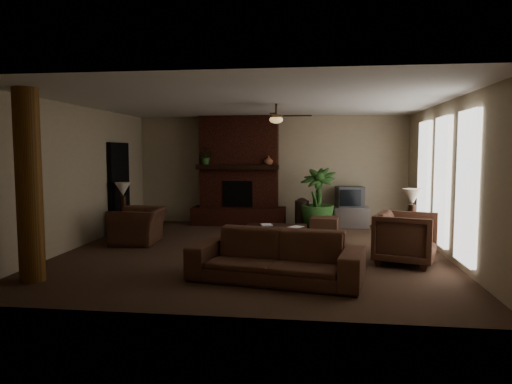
# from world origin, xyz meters

# --- Properties ---
(room_shell) EXTENTS (7.00, 7.00, 7.00)m
(room_shell) POSITION_xyz_m (0.00, 0.00, 1.40)
(room_shell) COLOR #4C3426
(room_shell) RESTS_ON ground
(fireplace) EXTENTS (2.40, 0.70, 2.80)m
(fireplace) POSITION_xyz_m (-0.80, 3.22, 1.16)
(fireplace) COLOR #4A1E13
(fireplace) RESTS_ON ground
(windows) EXTENTS (0.08, 3.65, 2.35)m
(windows) POSITION_xyz_m (3.45, 0.20, 1.35)
(windows) COLOR white
(windows) RESTS_ON ground
(log_column) EXTENTS (0.36, 0.36, 2.80)m
(log_column) POSITION_xyz_m (-2.95, -2.40, 1.40)
(log_column) COLOR brown
(log_column) RESTS_ON ground
(doorway) EXTENTS (0.10, 1.00, 2.10)m
(doorway) POSITION_xyz_m (-3.44, 1.80, 1.05)
(doorway) COLOR black
(doorway) RESTS_ON ground
(ceiling_fan) EXTENTS (1.35, 1.35, 0.37)m
(ceiling_fan) POSITION_xyz_m (0.40, 0.30, 2.53)
(ceiling_fan) COLOR #311F15
(ceiling_fan) RESTS_ON ceiling
(sofa) EXTENTS (2.60, 1.19, 0.98)m
(sofa) POSITION_xyz_m (0.59, -1.94, 0.49)
(sofa) COLOR #503122
(sofa) RESTS_ON ground
(armchair_left) EXTENTS (0.80, 1.16, 0.97)m
(armchair_left) POSITION_xyz_m (-2.46, 0.51, 0.49)
(armchair_left) COLOR #503122
(armchair_left) RESTS_ON ground
(armchair_right) EXTENTS (1.13, 1.17, 0.96)m
(armchair_right) POSITION_xyz_m (2.68, -0.65, 0.48)
(armchair_right) COLOR #503122
(armchair_right) RESTS_ON ground
(coffee_table) EXTENTS (1.20, 0.70, 0.43)m
(coffee_table) POSITION_xyz_m (0.40, 0.43, 0.37)
(coffee_table) COLOR black
(coffee_table) RESTS_ON ground
(ottoman) EXTENTS (0.67, 0.67, 0.40)m
(ottoman) POSITION_xyz_m (1.38, 1.96, 0.20)
(ottoman) COLOR #503122
(ottoman) RESTS_ON ground
(tv_stand) EXTENTS (0.85, 0.51, 0.50)m
(tv_stand) POSITION_xyz_m (2.07, 3.15, 0.25)
(tv_stand) COLOR #ADADB0
(tv_stand) RESTS_ON ground
(tv) EXTENTS (0.72, 0.61, 0.52)m
(tv) POSITION_xyz_m (2.02, 3.14, 0.76)
(tv) COLOR #39393C
(tv) RESTS_ON tv_stand
(floor_vase) EXTENTS (0.34, 0.34, 0.77)m
(floor_vase) POSITION_xyz_m (0.84, 2.67, 0.43)
(floor_vase) COLOR black
(floor_vase) RESTS_ON ground
(floor_plant) EXTENTS (1.25, 1.68, 0.84)m
(floor_plant) POSITION_xyz_m (1.22, 2.53, 0.42)
(floor_plant) COLOR #2D5622
(floor_plant) RESTS_ON ground
(side_table_left) EXTENTS (0.60, 0.60, 0.55)m
(side_table_left) POSITION_xyz_m (-3.15, 1.37, 0.28)
(side_table_left) COLOR black
(side_table_left) RESTS_ON ground
(lamp_left) EXTENTS (0.44, 0.44, 0.65)m
(lamp_left) POSITION_xyz_m (-3.15, 1.35, 1.00)
(lamp_left) COLOR #311F15
(lamp_left) RESTS_ON side_table_left
(side_table_right) EXTENTS (0.66, 0.66, 0.55)m
(side_table_right) POSITION_xyz_m (2.92, 0.32, 0.28)
(side_table_right) COLOR black
(side_table_right) RESTS_ON ground
(lamp_right) EXTENTS (0.46, 0.46, 0.65)m
(lamp_right) POSITION_xyz_m (2.96, 0.32, 1.00)
(lamp_right) COLOR #311F15
(lamp_right) RESTS_ON side_table_right
(mantel_plant) EXTENTS (0.47, 0.50, 0.33)m
(mantel_plant) POSITION_xyz_m (-1.61, 2.96, 1.72)
(mantel_plant) COLOR #2D5622
(mantel_plant) RESTS_ON fireplace
(mantel_vase) EXTENTS (0.24, 0.25, 0.22)m
(mantel_vase) POSITION_xyz_m (-0.00, 2.95, 1.67)
(mantel_vase) COLOR #95583B
(mantel_vase) RESTS_ON fireplace
(book_a) EXTENTS (0.22, 0.08, 0.29)m
(book_a) POSITION_xyz_m (0.10, 0.38, 0.57)
(book_a) COLOR #999999
(book_a) RESTS_ON coffee_table
(book_b) EXTENTS (0.19, 0.13, 0.29)m
(book_b) POSITION_xyz_m (0.70, 0.30, 0.58)
(book_b) COLOR #999999
(book_b) RESTS_ON coffee_table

